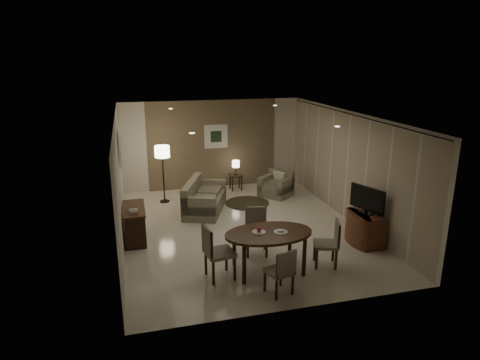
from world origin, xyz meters
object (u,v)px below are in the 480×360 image
object	(u,v)px
chair_near	(279,271)
chair_right	(326,244)
chair_far	(257,232)
side_table	(236,182)
console_desk	(135,224)
armchair	(276,184)
chair_left	(220,252)
sofa	(205,196)
floor_lamp	(163,174)
dining_table	(268,252)
tv_cabinet	(365,228)

from	to	relation	value
chair_near	chair_right	world-z (taller)	chair_right
chair_far	side_table	world-z (taller)	chair_far
console_desk	armchair	distance (m)	4.59
chair_left	side_table	xyz separation A→B (m)	(1.61, 5.17, -0.28)
chair_far	sofa	distance (m)	2.84
side_table	chair_right	bearing A→B (deg)	-84.66
console_desk	side_table	world-z (taller)	console_desk
chair_near	chair_right	distance (m)	1.44
side_table	floor_lamp	world-z (taller)	floor_lamp
side_table	floor_lamp	xyz separation A→B (m)	(-2.23, -0.59, 0.57)
chair_far	side_table	bearing A→B (deg)	93.38
chair_near	armchair	world-z (taller)	chair_near
dining_table	chair_far	size ratio (longest dim) A/B	1.76
chair_right	floor_lamp	xyz separation A→B (m)	(-2.72, 4.63, 0.34)
dining_table	sofa	bearing A→B (deg)	99.47
chair_far	armchair	size ratio (longest dim) A/B	1.17
chair_far	floor_lamp	bearing A→B (deg)	124.44
console_desk	armchair	bearing A→B (deg)	27.26
dining_table	sofa	world-z (taller)	sofa
tv_cabinet	chair_left	size ratio (longest dim) A/B	0.87
chair_right	floor_lamp	bearing A→B (deg)	-131.28
chair_near	armchair	bearing A→B (deg)	-125.25
sofa	floor_lamp	bearing A→B (deg)	65.68
chair_far	chair_right	bearing A→B (deg)	-23.95
chair_near	chair_left	xyz separation A→B (m)	(-0.87, 0.79, 0.09)
chair_near	chair_far	size ratio (longest dim) A/B	0.90
dining_table	chair_far	world-z (taller)	chair_far
armchair	chair_right	bearing A→B (deg)	-47.01
console_desk	chair_far	distance (m)	2.80
chair_near	sofa	size ratio (longest dim) A/B	0.50
chair_near	side_table	world-z (taller)	chair_near
sofa	floor_lamp	xyz separation A→B (m)	(-0.98, 1.01, 0.39)
chair_right	chair_near	bearing A→B (deg)	-40.75
dining_table	side_table	size ratio (longest dim) A/B	3.61
chair_left	sofa	world-z (taller)	chair_left
side_table	armchair	bearing A→B (deg)	-42.14
chair_far	chair_right	xyz separation A→B (m)	(1.16, -0.84, -0.02)
console_desk	dining_table	world-z (taller)	dining_table
chair_right	armchair	xyz separation A→B (m)	(0.50, 4.33, -0.10)
side_table	floor_lamp	bearing A→B (deg)	-165.24
armchair	chair_left	bearing A→B (deg)	-71.77
chair_left	sofa	bearing A→B (deg)	-14.44
chair_far	chair_right	distance (m)	1.43
chair_left	console_desk	bearing A→B (deg)	25.65
tv_cabinet	chair_right	size ratio (longest dim) A/B	0.98
chair_near	sofa	world-z (taller)	chair_near
chair_left	chair_near	bearing A→B (deg)	-140.94
dining_table	armchair	bearing A→B (deg)	68.78
armchair	floor_lamp	distance (m)	3.26
chair_near	armchair	distance (m)	5.35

